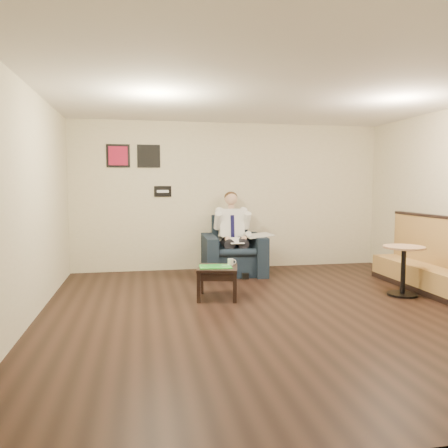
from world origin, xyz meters
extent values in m
plane|color=black|center=(0.00, 0.00, 0.00)|extent=(6.00, 6.00, 0.00)
cube|color=beige|center=(0.00, 3.00, 1.40)|extent=(6.00, 0.02, 2.80)
cube|color=beige|center=(0.00, -3.00, 1.40)|extent=(6.00, 0.02, 2.80)
cube|color=beige|center=(-3.00, 0.00, 1.40)|extent=(0.02, 6.00, 2.80)
cube|color=white|center=(0.00, 0.00, 2.80)|extent=(6.00, 6.00, 0.02)
cube|color=black|center=(-1.30, 2.98, 1.50)|extent=(0.32, 0.02, 0.20)
cube|color=#AC1538|center=(-2.10, 2.98, 2.15)|extent=(0.42, 0.03, 0.42)
cube|color=black|center=(-1.55, 2.98, 2.15)|extent=(0.42, 0.03, 0.42)
cube|color=black|center=(-0.06, 2.42, 0.52)|extent=(1.12, 1.12, 1.05)
cube|color=white|center=(-0.07, 2.18, 0.64)|extent=(0.25, 0.35, 0.01)
cube|color=silver|center=(0.37, 2.29, 0.71)|extent=(0.46, 0.57, 0.01)
cube|color=black|center=(-0.65, 0.77, 0.23)|extent=(0.67, 0.67, 0.46)
cube|color=green|center=(-0.68, 0.76, 0.46)|extent=(0.48, 0.36, 0.01)
cylinder|color=white|center=(-0.44, 0.85, 0.50)|extent=(0.10, 0.10, 0.10)
cube|color=black|center=(-0.56, 0.92, 0.46)|extent=(0.16, 0.12, 0.01)
cube|color=#A97F41|center=(2.59, 0.65, 0.57)|extent=(0.53, 2.22, 1.13)
cylinder|color=tan|center=(2.06, 0.42, 0.36)|extent=(0.62, 0.62, 0.73)
camera|label=1|loc=(-1.71, -5.28, 1.63)|focal=35.00mm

